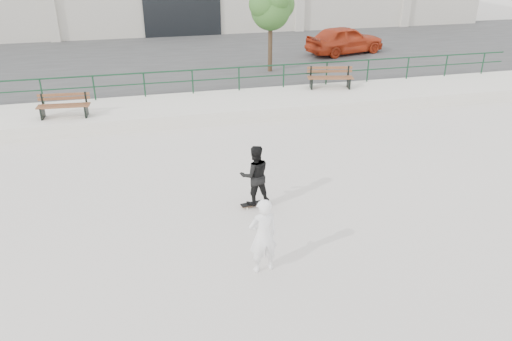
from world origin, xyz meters
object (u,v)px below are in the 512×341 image
object	(u,v)px
tree	(271,6)
seated_skater	(263,236)
standing_skater	(255,175)
bench_right	(330,78)
bench_left	(64,106)
red_car	(345,40)
skateboard	(255,204)

from	to	relation	value
tree	seated_skater	bearing A→B (deg)	-105.63
tree	standing_skater	xyz separation A→B (m)	(-3.68, -12.10, -2.67)
standing_skater	seated_skater	size ratio (longest dim) A/B	0.95
bench_right	standing_skater	size ratio (longest dim) A/B	1.24
bench_left	bench_right	xyz separation A→B (m)	(10.94, 1.32, 0.03)
bench_right	standing_skater	bearing A→B (deg)	-110.22
red_car	seated_skater	distance (m)	20.03
tree	skateboard	world-z (taller)	tree
bench_right	skateboard	size ratio (longest dim) A/B	2.57
bench_left	red_car	bearing A→B (deg)	32.93
red_car	skateboard	world-z (taller)	red_car
skateboard	seated_skater	distance (m)	2.94
skateboard	standing_skater	xyz separation A→B (m)	(-0.00, 0.00, 0.85)
bench_left	seated_skater	xyz separation A→B (m)	(5.01, -10.11, -0.05)
tree	seated_skater	size ratio (longest dim) A/B	2.35
red_car	skateboard	bearing A→B (deg)	135.17
standing_skater	seated_skater	bearing A→B (deg)	79.60
tree	red_car	distance (m)	6.29
bench_right	red_car	distance (m)	7.15
bench_left	standing_skater	xyz separation A→B (m)	(5.50, -7.33, 0.00)
tree	standing_skater	world-z (taller)	tree
bench_right	standing_skater	distance (m)	10.22
seated_skater	bench_left	bearing A→B (deg)	-71.49
tree	bench_left	bearing A→B (deg)	-152.49
bench_right	red_car	world-z (taller)	red_car
red_car	seated_skater	world-z (taller)	red_car
bench_right	red_car	size ratio (longest dim) A/B	0.46
tree	seated_skater	world-z (taller)	tree
seated_skater	tree	bearing A→B (deg)	-113.45
bench_right	seated_skater	world-z (taller)	seated_skater
tree	bench_right	bearing A→B (deg)	-62.89
bench_right	tree	bearing A→B (deg)	129.11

